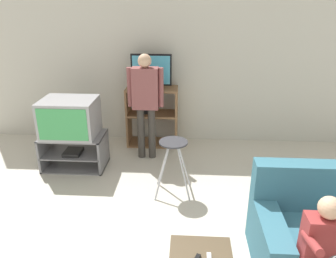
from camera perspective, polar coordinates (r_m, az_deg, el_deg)
name	(u,v)px	position (r m, az deg, el deg)	size (l,w,h in m)	color
wall_back	(167,65)	(5.48, -0.19, 11.10)	(6.40, 0.06, 2.60)	beige
tv_stand	(75,151)	(5.00, -15.94, -3.69)	(0.89, 0.56, 0.50)	slate
television_main	(70,117)	(4.83, -16.75, 1.94)	(0.76, 0.60, 0.53)	#9E9EA3
media_shelf	(152,116)	(5.45, -2.77, 2.29)	(0.83, 0.41, 0.98)	#8E6642
television_flat	(151,72)	(5.25, -2.93, 9.90)	(0.64, 0.20, 0.54)	black
folding_stool	(173,152)	(4.02, 0.93, -4.03)	(0.45, 0.39, 0.72)	#B7B7BC
couch	(334,239)	(3.49, 26.90, -16.69)	(1.43, 0.90, 0.91)	teal
person_standing_adult	(146,97)	(4.83, -3.93, 5.53)	(0.53, 0.20, 1.61)	#3D3833
person_seated_child	(326,252)	(2.82, 25.77, -18.75)	(0.33, 0.43, 1.03)	#2D2D38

